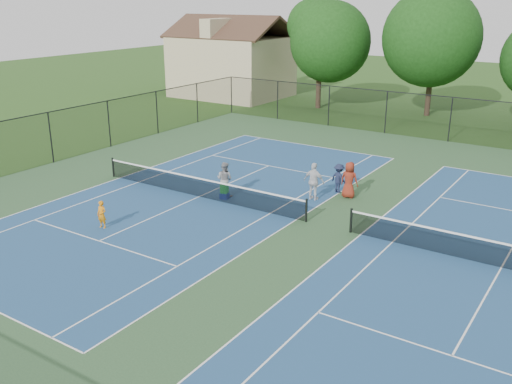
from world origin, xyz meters
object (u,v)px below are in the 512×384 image
Objects in this scene: clapboard_house at (232,64)px; instructor at (225,179)px; tree_back_a at (320,37)px; bystander_b at (339,178)px; bystander_a at (314,181)px; child_player at (102,215)px; ball_hopper at (224,189)px; ball_crate at (224,196)px; tree_back_b at (435,32)px; bystander_c at (349,180)px.

clapboard_house is 29.64m from instructor.
tree_back_a reaches higher than bystander_b.
tree_back_a is at bearing -63.15° from bystander_a.
clapboard_house reaches higher than bystander_a.
child_player is 0.81× the size of bystander_b.
ball_hopper is at bearing 61.09° from bystander_b.
instructor reaches higher than child_player.
clapboard_house reaches higher than ball_crate.
child_player is 11.59m from bystander_b.
tree_back_b is 22.54m from bystander_b.
bystander_b is (21.40, -20.63, -2.35)m from clapboard_house.
tree_back_a reaches higher than child_player.
bystander_a is 4.38m from ball_crate.
clapboard_house reaches higher than ball_hopper.
tree_back_a reaches higher than clapboard_house.
ball_hopper is at bearing 0.00° from ball_crate.
bystander_a is at bearing 31.77° from ball_crate.
tree_back_a is 6.17× the size of bystander_b.
ball_crate is at bearing 0.00° from ball_hopper.
instructor is 0.96× the size of bystander_c.
bystander_a reaches higher than instructor.
tree_back_b is at bearing 73.81° from child_player.
tree_back_a reaches higher than ball_hopper.
tree_back_b is 26.32m from ball_hopper.
tree_back_a is at bearing -78.06° from instructor.
bystander_c reaches higher than child_player.
ball_hopper is at bearing 118.39° from instructor.
ball_hopper is (0.22, -0.34, -0.35)m from instructor.
instructor is at bearing 123.17° from ball_hopper.
instructor is at bearing -73.27° from tree_back_a.
tree_back_b is at bearing -65.53° from bystander_b.
bystander_b is at bearing -59.86° from tree_back_a.
tree_back_b reaches higher than clapboard_house.
tree_back_a is 5.30× the size of instructor.
instructor is at bearing 26.15° from bystander_a.
bystander_b is (4.42, 3.57, -0.12)m from instructor.
bystander_c is at bearing 35.31° from ball_crate.
bystander_a reaches higher than ball_hopper.
bystander_a is 4.24× the size of ball_hopper.
instructor is at bearing -94.60° from tree_back_b.
bystander_b is 3.41× the size of ball_hopper.
bystander_c is at bearing 168.99° from bystander_b.
instructor is 0.82m from ball_crate.
clapboard_house reaches higher than instructor.
bystander_b is at bearing -32.59° from bystander_c.
instructor is at bearing 57.01° from bystander_b.
tree_back_b is at bearing 3.01° from clapboard_house.
child_player is at bearing -63.61° from clapboard_house.
bystander_a is at bearing -85.42° from tree_back_b.
instructor is 4.34m from bystander_a.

